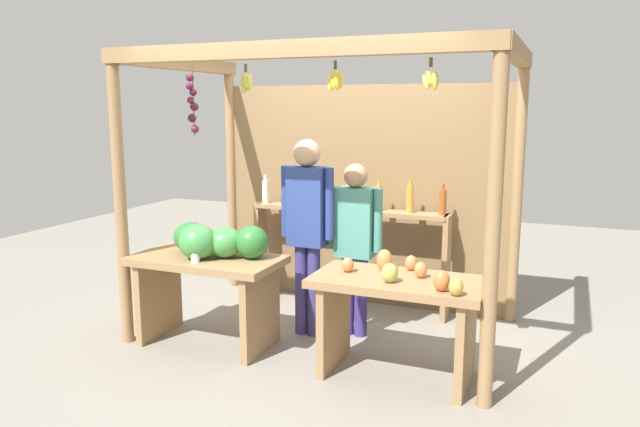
{
  "coord_description": "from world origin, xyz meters",
  "views": [
    {
      "loc": [
        1.91,
        -4.77,
        1.98
      ],
      "look_at": [
        0.0,
        -0.18,
        1.09
      ],
      "focal_mm": 33.89,
      "sensor_mm": 36.0,
      "label": 1
    }
  ],
  "objects": [
    {
      "name": "ground_plane",
      "position": [
        0.0,
        0.0,
        0.0
      ],
      "size": [
        12.0,
        12.0,
        0.0
      ],
      "primitive_type": "plane",
      "color": "gray",
      "rests_on": "ground"
    },
    {
      "name": "vendor_woman",
      "position": [
        0.25,
        -0.0,
        0.89
      ],
      "size": [
        0.48,
        0.2,
        1.51
      ],
      "rotation": [
        0.0,
        0.0,
        -0.15
      ],
      "color": "navy",
      "rests_on": "ground"
    },
    {
      "name": "bottle_shelf_unit",
      "position": [
        -0.05,
        0.66,
        0.79
      ],
      "size": [
        1.98,
        0.22,
        1.34
      ],
      "color": "#99754C",
      "rests_on": "ground"
    },
    {
      "name": "market_stall",
      "position": [
        -0.0,
        0.42,
        1.4
      ],
      "size": [
        3.09,
        1.88,
        2.43
      ],
      "color": "#99754C",
      "rests_on": "ground"
    },
    {
      "name": "fruit_counter_left",
      "position": [
        -0.78,
        -0.65,
        0.71
      ],
      "size": [
        1.25,
        0.64,
        1.04
      ],
      "color": "#99754C",
      "rests_on": "ground"
    },
    {
      "name": "fruit_counter_right",
      "position": [
        0.82,
        -0.66,
        0.56
      ],
      "size": [
        1.25,
        0.64,
        0.92
      ],
      "color": "#99754C",
      "rests_on": "ground"
    },
    {
      "name": "vendor_man",
      "position": [
        -0.13,
        -0.14,
        1.03
      ],
      "size": [
        0.48,
        0.23,
        1.71
      ],
      "rotation": [
        0.0,
        0.0,
        0.08
      ],
      "color": "#3C3679",
      "rests_on": "ground"
    }
  ]
}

